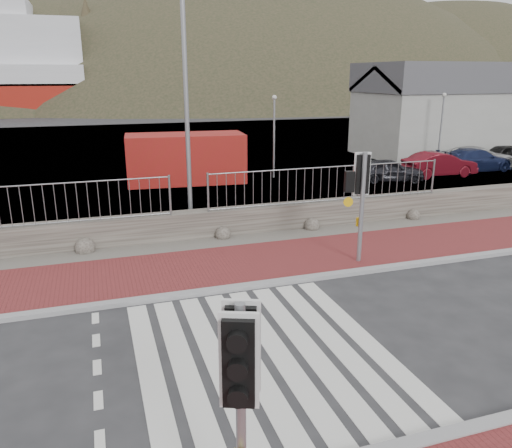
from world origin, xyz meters
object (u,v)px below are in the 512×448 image
object	(u,v)px
shipping_container	(186,158)
car_a	(389,170)
car_b	(439,164)
car_c	(475,160)
car_e	(511,154)
traffic_signal_far	(362,184)
car_d	(477,157)
traffic_signal_near	(241,372)
streetlight	(190,86)

from	to	relation	value
shipping_container	car_a	size ratio (longest dim) A/B	1.69
shipping_container	car_a	xyz separation A→B (m)	(9.56, -2.97, -0.60)
shipping_container	car_b	world-z (taller)	shipping_container
car_c	car_e	bearing A→B (deg)	-77.82
traffic_signal_far	car_d	xyz separation A→B (m)	(13.73, 11.15, -1.65)
car_b	car_d	size ratio (longest dim) A/B	0.87
traffic_signal_far	car_e	bearing A→B (deg)	-135.19
traffic_signal_near	car_d	bearing A→B (deg)	65.11
traffic_signal_far	car_b	distance (m)	14.25
car_d	shipping_container	bearing A→B (deg)	89.03
car_c	car_d	size ratio (longest dim) A/B	0.98
traffic_signal_far	car_b	size ratio (longest dim) A/B	0.82
traffic_signal_far	streetlight	world-z (taller)	streetlight
car_b	car_e	bearing A→B (deg)	-73.43
traffic_signal_near	traffic_signal_far	xyz separation A→B (m)	(5.50, 7.19, 0.18)
car_d	car_c	bearing A→B (deg)	138.36
streetlight	car_e	distance (m)	21.86
traffic_signal_near	car_c	distance (m)	25.51
streetlight	shipping_container	bearing A→B (deg)	79.52
streetlight	shipping_container	size ratio (longest dim) A/B	1.50
shipping_container	car_a	distance (m)	10.03
shipping_container	car_c	size ratio (longest dim) A/B	1.30
car_d	streetlight	bearing A→B (deg)	114.78
car_d	car_e	bearing A→B (deg)	-78.73
traffic_signal_near	shipping_container	world-z (taller)	traffic_signal_near
car_a	car_d	xyz separation A→B (m)	(6.69, 1.65, 0.05)
streetlight	traffic_signal_near	bearing A→B (deg)	-100.83
car_a	car_b	xyz separation A→B (m)	(3.17, 0.31, 0.06)
traffic_signal_near	car_b	xyz separation A→B (m)	(15.70, 16.99, -1.46)
shipping_container	car_b	distance (m)	13.01
shipping_container	car_d	world-z (taller)	shipping_container
traffic_signal_near	streetlight	size ratio (longest dim) A/B	0.34
car_b	car_e	distance (m)	6.56
traffic_signal_near	streetlight	bearing A→B (deg)	102.72
car_c	car_e	distance (m)	3.78
car_a	car_e	size ratio (longest dim) A/B	0.97
car_a	car_e	bearing A→B (deg)	-61.99
traffic_signal_near	streetlight	world-z (taller)	streetlight
car_c	traffic_signal_far	bearing A→B (deg)	123.16
shipping_container	car_c	distance (m)	15.62
car_a	streetlight	bearing A→B (deg)	131.25
traffic_signal_far	streetlight	size ratio (longest dim) A/B	0.37
car_c	streetlight	bearing A→B (deg)	104.13
car_c	car_e	size ratio (longest dim) A/B	1.26
car_a	traffic_signal_far	bearing A→B (deg)	159.42
car_c	car_e	xyz separation A→B (m)	(3.60, 1.15, -0.04)
car_c	car_b	bearing A→B (deg)	96.12
streetlight	car_b	distance (m)	15.48
shipping_container	car_e	bearing A→B (deg)	2.01
shipping_container	car_b	xyz separation A→B (m)	(12.73, -2.66, -0.54)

